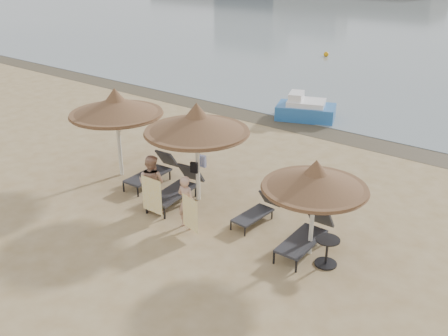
# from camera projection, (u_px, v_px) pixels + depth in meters

# --- Properties ---
(ground) EXTENTS (160.00, 160.00, 0.00)m
(ground) POSITION_uv_depth(u_px,v_px,m) (166.00, 224.00, 13.58)
(ground) COLOR tan
(ground) RESTS_ON ground
(wet_sand_strip) EXTENTS (200.00, 1.60, 0.01)m
(wet_sand_strip) POSITION_uv_depth(u_px,v_px,m) (326.00, 133.00, 20.39)
(wet_sand_strip) COLOR brown
(wet_sand_strip) RESTS_ON ground
(palapa_left) EXTENTS (2.97, 2.97, 2.94)m
(palapa_left) POSITION_uv_depth(u_px,v_px,m) (116.00, 107.00, 15.66)
(palapa_left) COLOR silver
(palapa_left) RESTS_ON ground
(palapa_center) EXTENTS (3.02, 3.02, 2.99)m
(palapa_center) POSITION_uv_depth(u_px,v_px,m) (197.00, 124.00, 14.00)
(palapa_center) COLOR silver
(palapa_center) RESTS_ON ground
(palapa_right) EXTENTS (2.52, 2.52, 2.49)m
(palapa_right) POSITION_uv_depth(u_px,v_px,m) (315.00, 180.00, 11.50)
(palapa_right) COLOR silver
(palapa_right) RESTS_ON ground
(lounger_far_left) EXTENTS (0.77, 2.02, 0.89)m
(lounger_far_left) POSITION_uv_depth(u_px,v_px,m) (154.00, 171.00, 15.91)
(lounger_far_left) COLOR black
(lounger_far_left) RESTS_ON ground
(lounger_near_left) EXTENTS (0.97, 2.17, 0.94)m
(lounger_near_left) POSITION_uv_depth(u_px,v_px,m) (178.00, 187.00, 14.74)
(lounger_near_left) COLOR black
(lounger_near_left) RESTS_ON ground
(lounger_near_right) EXTENTS (0.62, 1.62, 0.71)m
(lounger_near_right) POSITION_uv_depth(u_px,v_px,m) (258.00, 210.00, 13.64)
(lounger_near_right) COLOR black
(lounger_near_right) RESTS_ON ground
(lounger_far_right) EXTENTS (0.71, 2.01, 0.89)m
(lounger_far_right) POSITION_uv_depth(u_px,v_px,m) (307.00, 234.00, 12.36)
(lounger_far_right) COLOR black
(lounger_far_right) RESTS_ON ground
(side_table) EXTENTS (0.57, 0.57, 0.69)m
(side_table) POSITION_uv_depth(u_px,v_px,m) (327.00, 253.00, 11.73)
(side_table) COLOR black
(side_table) RESTS_ON ground
(person_left) EXTENTS (1.01, 0.77, 1.96)m
(person_left) POSITION_uv_depth(u_px,v_px,m) (151.00, 179.00, 13.95)
(person_left) COLOR tan
(person_left) RESTS_ON ground
(person_right) EXTENTS (0.81, 0.53, 1.75)m
(person_right) POSITION_uv_depth(u_px,v_px,m) (186.00, 198.00, 13.11)
(person_right) COLOR tan
(person_right) RESTS_ON ground
(towel_left) EXTENTS (0.74, 0.03, 1.03)m
(towel_left) POSITION_uv_depth(u_px,v_px,m) (152.00, 195.00, 13.61)
(towel_left) COLOR yellow
(towel_left) RESTS_ON ground
(towel_right) EXTENTS (0.65, 0.17, 0.93)m
(towel_right) POSITION_uv_depth(u_px,v_px,m) (190.00, 213.00, 12.82)
(towel_right) COLOR yellow
(towel_right) RESTS_ON ground
(bag_patterned) EXTENTS (0.29, 0.11, 0.36)m
(bag_patterned) POSITION_uv_depth(u_px,v_px,m) (202.00, 161.00, 14.61)
(bag_patterned) COLOR silver
(bag_patterned) RESTS_ON ground
(bag_dark) EXTENTS (0.24, 0.13, 0.32)m
(bag_dark) POSITION_uv_depth(u_px,v_px,m) (194.00, 168.00, 14.40)
(bag_dark) COLOR black
(bag_dark) RESTS_ON ground
(pedal_boat) EXTENTS (2.86, 2.27, 1.17)m
(pedal_boat) POSITION_uv_depth(u_px,v_px,m) (305.00, 109.00, 21.89)
(pedal_boat) COLOR #2767B1
(pedal_boat) RESTS_ON ground
(buoy_left) EXTENTS (0.36, 0.36, 0.36)m
(buoy_left) POSITION_uv_depth(u_px,v_px,m) (326.00, 54.00, 34.78)
(buoy_left) COLOR orange
(buoy_left) RESTS_ON ground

